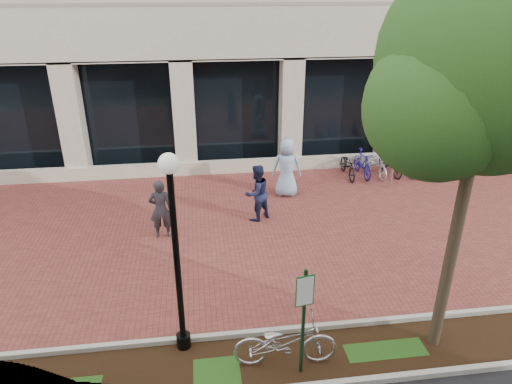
{
  "coord_description": "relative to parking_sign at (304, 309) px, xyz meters",
  "views": [
    {
      "loc": [
        -1.57,
        -11.76,
        6.57
      ],
      "look_at": [
        -0.09,
        -0.8,
        1.54
      ],
      "focal_mm": 32.0,
      "sensor_mm": 36.0,
      "label": 1
    }
  ],
  "objects": [
    {
      "name": "ground",
      "position": [
        -0.1,
        5.59,
        -1.45
      ],
      "size": [
        120.0,
        120.0,
        0.0
      ],
      "primitive_type": "plane",
      "color": "black",
      "rests_on": "ground"
    },
    {
      "name": "brick_plaza",
      "position": [
        -0.1,
        5.59,
        -1.45
      ],
      "size": [
        40.0,
        9.0,
        0.01
      ],
      "primitive_type": "cube",
      "color": "brown",
      "rests_on": "ground"
    },
    {
      "name": "planting_strip",
      "position": [
        -0.1,
        0.34,
        -1.45
      ],
      "size": [
        40.0,
        1.5,
        0.01
      ],
      "primitive_type": "cube",
      "color": "black",
      "rests_on": "ground"
    },
    {
      "name": "curb_plaza_side",
      "position": [
        -0.1,
        1.09,
        -1.39
      ],
      "size": [
        40.0,
        0.12,
        0.12
      ],
      "primitive_type": "cube",
      "color": "#ACABA2",
      "rests_on": "ground"
    },
    {
      "name": "parking_sign",
      "position": [
        0.0,
        0.0,
        0.0
      ],
      "size": [
        0.34,
        0.07,
        2.26
      ],
      "rotation": [
        0.0,
        0.0,
        0.17
      ],
      "color": "#13341A",
      "rests_on": "ground"
    },
    {
      "name": "lamppost",
      "position": [
        -2.16,
        0.96,
        0.86
      ],
      "size": [
        0.36,
        0.36,
        4.08
      ],
      "color": "black",
      "rests_on": "ground"
    },
    {
      "name": "street_tree",
      "position": [
        2.88,
        0.43,
        3.85
      ],
      "size": [
        4.21,
        3.51,
        7.28
      ],
      "color": "#483729",
      "rests_on": "ground"
    },
    {
      "name": "locked_bicycle",
      "position": [
        -0.25,
        0.27,
        -0.94
      ],
      "size": [
        1.99,
        0.81,
        1.02
      ],
      "primitive_type": "imported",
      "rotation": [
        0.0,
        0.0,
        1.5
      ],
      "color": "#B8B8BC",
      "rests_on": "ground"
    },
    {
      "name": "pedestrian_left",
      "position": [
        -2.8,
        5.48,
        -0.58
      ],
      "size": [
        0.64,
        0.42,
        1.74
      ],
      "primitive_type": "imported",
      "rotation": [
        0.0,
        0.0,
        3.15
      ],
      "color": "#2C2D32",
      "rests_on": "ground"
    },
    {
      "name": "pedestrian_mid",
      "position": [
        0.01,
        6.16,
        -0.57
      ],
      "size": [
        1.08,
        1.03,
        1.76
      ],
      "primitive_type": "imported",
      "rotation": [
        0.0,
        0.0,
        3.72
      ],
      "color": "#1B2043",
      "rests_on": "ground"
    },
    {
      "name": "pedestrian_right",
      "position": [
        1.25,
        7.8,
        -0.45
      ],
      "size": [
        1.06,
        0.78,
        2.01
      ],
      "primitive_type": "imported",
      "rotation": [
        0.0,
        0.0,
        2.99
      ],
      "color": "#92B6D9",
      "rests_on": "ground"
    },
    {
      "name": "bollard",
      "position": [
        5.03,
        7.89,
        -0.97
      ],
      "size": [
        0.12,
        0.12,
        0.95
      ],
      "color": "#B4B4B9",
      "rests_on": "ground"
    },
    {
      "name": "bike_rack_cluster",
      "position": [
        5.2,
        9.11,
        -0.98
      ],
      "size": [
        3.49,
        1.8,
        1.0
      ],
      "rotation": [
        0.0,
        0.0,
        0.08
      ],
      "color": "black",
      "rests_on": "ground"
    }
  ]
}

